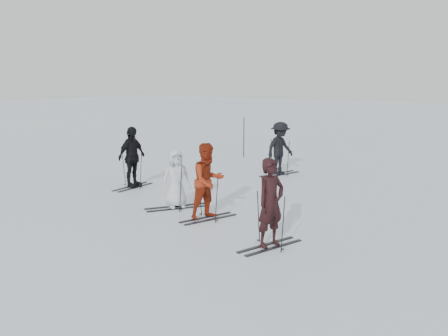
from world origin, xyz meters
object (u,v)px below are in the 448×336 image
at_px(skier_near_dark, 271,204).
at_px(piste_marker, 244,137).
at_px(skier_red, 208,182).
at_px(skier_grey, 176,180).
at_px(skier_uphill_far, 280,149).
at_px(skier_uphill_left, 132,158).

relative_size(skier_near_dark, piste_marker, 1.06).
bearing_deg(skier_red, skier_grey, 93.12).
relative_size(skier_red, skier_uphill_far, 1.00).
xyz_separation_m(skier_grey, skier_uphill_left, (-2.86, 1.22, 0.19)).
relative_size(skier_red, skier_grey, 1.21).
bearing_deg(piste_marker, skier_uphill_left, -88.48).
relative_size(skier_uphill_left, piste_marker, 1.11).
xyz_separation_m(skier_near_dark, skier_uphill_left, (-6.60, 2.63, 0.04)).
bearing_deg(skier_near_dark, skier_uphill_far, 43.48).
height_order(skier_uphill_left, skier_uphill_far, skier_uphill_left).
distance_m(skier_uphill_left, piste_marker, 7.38).
bearing_deg(skier_uphill_far, skier_near_dark, -138.50).
bearing_deg(skier_uphill_far, skier_grey, -166.25).
xyz_separation_m(skier_near_dark, skier_grey, (-3.73, 1.41, -0.15)).
bearing_deg(piste_marker, skier_grey, -70.43).
relative_size(skier_near_dark, skier_red, 0.98).
distance_m(skier_grey, skier_uphill_left, 3.12).
xyz_separation_m(skier_uphill_left, piste_marker, (-0.20, 7.38, -0.09)).
bearing_deg(skier_near_dark, skier_uphill_left, 85.75).
bearing_deg(skier_grey, skier_near_dark, -76.41).
bearing_deg(skier_near_dark, skier_grey, 86.84).
height_order(skier_uphill_far, piste_marker, skier_uphill_far).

